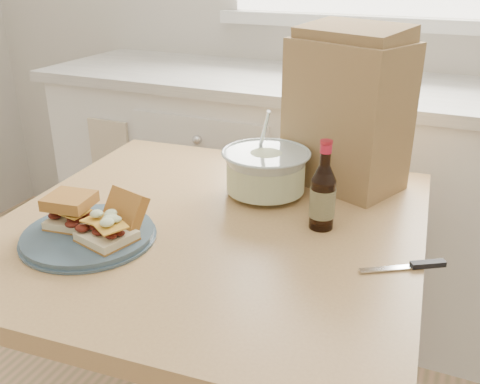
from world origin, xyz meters
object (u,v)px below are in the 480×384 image
at_px(dining_table, 212,264).
at_px(plate, 89,235).
at_px(beer_bottle, 323,196).
at_px(coleslaw_bowl, 266,173).
at_px(paper_bag, 347,115).

relative_size(dining_table, plate, 3.61).
bearing_deg(dining_table, plate, -142.64).
xyz_separation_m(dining_table, beer_bottle, (0.24, 0.08, 0.19)).
bearing_deg(beer_bottle, plate, -133.72).
xyz_separation_m(dining_table, coleslaw_bowl, (0.06, 0.20, 0.17)).
height_order(dining_table, beer_bottle, beer_bottle).
bearing_deg(coleslaw_bowl, paper_bag, 44.32).
bearing_deg(dining_table, beer_bottle, 12.78).
height_order(coleslaw_bowl, paper_bag, paper_bag).
bearing_deg(plate, paper_bag, 51.53).
xyz_separation_m(dining_table, plate, (-0.21, -0.18, 0.13)).
bearing_deg(plate, beer_bottle, 30.04).
relative_size(plate, paper_bag, 0.75).
xyz_separation_m(dining_table, paper_bag, (0.22, 0.35, 0.31)).
height_order(dining_table, paper_bag, paper_bag).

